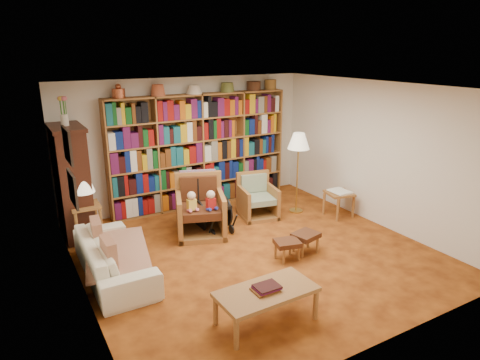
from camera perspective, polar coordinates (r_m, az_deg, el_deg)
floor at (r=6.72m, az=1.92°, el=-9.50°), size 5.00×5.00×0.00m
ceiling at (r=6.03m, az=2.16°, el=12.24°), size 5.00×5.00×0.00m
wall_back at (r=8.42m, az=-6.99°, el=4.95°), size 5.00×0.00×5.00m
wall_front at (r=4.47m, az=19.30°, el=-7.20°), size 5.00×0.00×5.00m
wall_left at (r=5.44m, az=-21.01°, el=-3.01°), size 0.00×5.00×5.00m
wall_right at (r=7.83m, az=17.81°, el=3.31°), size 0.00×5.00×5.00m
bookshelf at (r=8.36m, az=-5.24°, el=4.37°), size 3.60×0.30×2.42m
curio_cabinet at (r=7.45m, az=-21.49°, el=-0.13°), size 0.50×0.95×2.40m
framed_pictures at (r=5.62m, az=-21.71°, el=1.56°), size 0.03×0.52×0.97m
sofa at (r=6.21m, az=-16.47°, el=-9.75°), size 1.93×0.76×0.56m
sofa_throw at (r=6.21m, az=-16.04°, el=-9.51°), size 1.09×1.64×0.04m
cushion_left at (r=6.43m, az=-18.49°, el=-7.32°), size 0.17×0.42×0.41m
cushion_right at (r=5.80m, az=-17.03°, el=-9.92°), size 0.13×0.40×0.40m
side_table_lamp at (r=7.30m, az=-19.85°, el=-4.26°), size 0.45×0.45×0.63m
table_lamp at (r=7.14m, az=-20.25°, el=-0.64°), size 0.36×0.36×0.48m
armchair_leather at (r=7.27m, az=-5.64°, el=-3.92°), size 1.07×1.07×1.02m
armchair_sage at (r=7.99m, az=2.08°, el=-2.66°), size 0.77×0.79×0.80m
wheelchair at (r=7.39m, az=-3.71°, el=-3.48°), size 0.52×0.73×0.91m
floor_lamp at (r=7.96m, az=7.82°, el=4.74°), size 0.41×0.41×1.53m
side_table_papers at (r=8.14m, az=13.08°, el=-2.10°), size 0.54×0.54×0.50m
footstool_a at (r=6.42m, az=6.32°, el=-8.50°), size 0.42×0.38×0.30m
footstool_b at (r=6.66m, az=8.76°, el=-7.47°), size 0.44×0.40×0.32m
coffee_table at (r=5.01m, az=3.55°, el=-14.88°), size 1.15×0.60×0.47m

